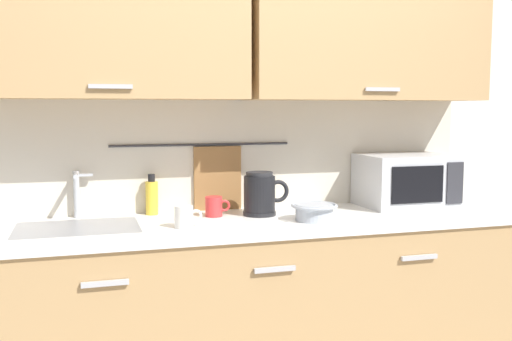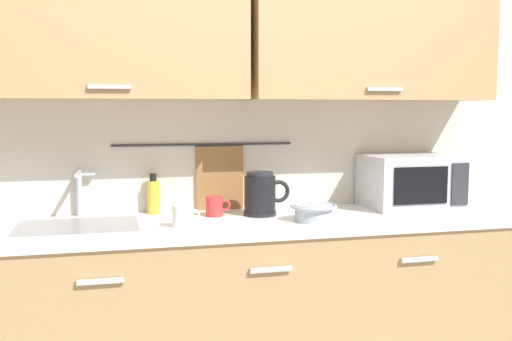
% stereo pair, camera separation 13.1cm
% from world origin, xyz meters
% --- Properties ---
extents(counter_unit, '(2.53, 0.64, 0.90)m').
position_xyz_m(counter_unit, '(-0.01, 0.30, 0.46)').
color(counter_unit, tan).
rests_on(counter_unit, ground).
extents(back_wall_assembly, '(3.70, 0.41, 2.50)m').
position_xyz_m(back_wall_assembly, '(-0.00, 0.53, 1.52)').
color(back_wall_assembly, silver).
rests_on(back_wall_assembly, ground).
extents(sink_faucet, '(0.09, 0.17, 0.22)m').
position_xyz_m(sink_faucet, '(-0.78, 0.53, 1.04)').
color(sink_faucet, '#B2B5BA').
rests_on(sink_faucet, counter_unit).
extents(microwave, '(0.46, 0.35, 0.27)m').
position_xyz_m(microwave, '(0.86, 0.41, 1.04)').
color(microwave, silver).
rests_on(microwave, counter_unit).
extents(electric_kettle, '(0.23, 0.16, 0.21)m').
position_xyz_m(electric_kettle, '(0.06, 0.37, 1.00)').
color(electric_kettle, black).
rests_on(electric_kettle, counter_unit).
extents(dish_soap_bottle, '(0.06, 0.06, 0.20)m').
position_xyz_m(dish_soap_bottle, '(-0.44, 0.54, 0.99)').
color(dish_soap_bottle, yellow).
rests_on(dish_soap_bottle, counter_unit).
extents(mug_near_sink, '(0.12, 0.08, 0.09)m').
position_xyz_m(mug_near_sink, '(-0.34, 0.18, 0.95)').
color(mug_near_sink, silver).
rests_on(mug_near_sink, counter_unit).
extents(mixing_bowl, '(0.21, 0.21, 0.08)m').
position_xyz_m(mixing_bowl, '(0.25, 0.17, 0.94)').
color(mixing_bowl, '#A5ADB7').
rests_on(mixing_bowl, counter_unit).
extents(mug_by_kettle, '(0.12, 0.08, 0.09)m').
position_xyz_m(mug_by_kettle, '(-0.16, 0.40, 0.95)').
color(mug_by_kettle, red).
rests_on(mug_by_kettle, counter_unit).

